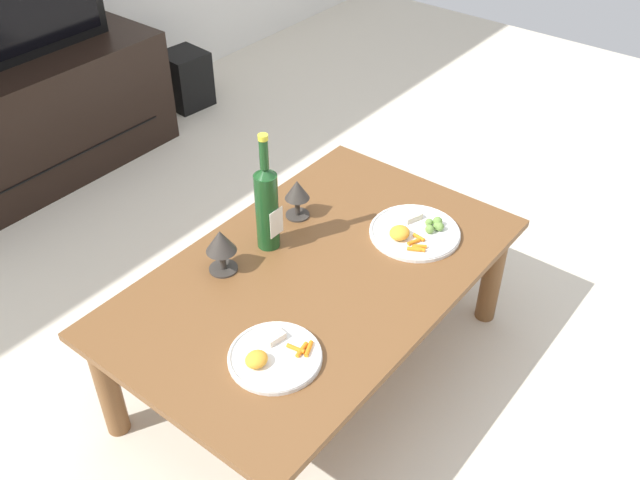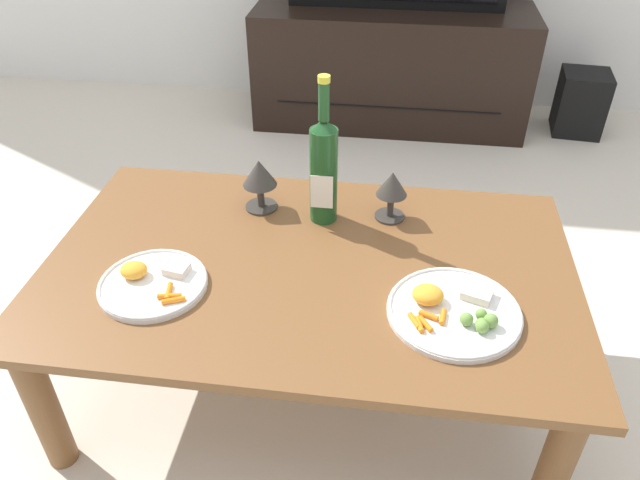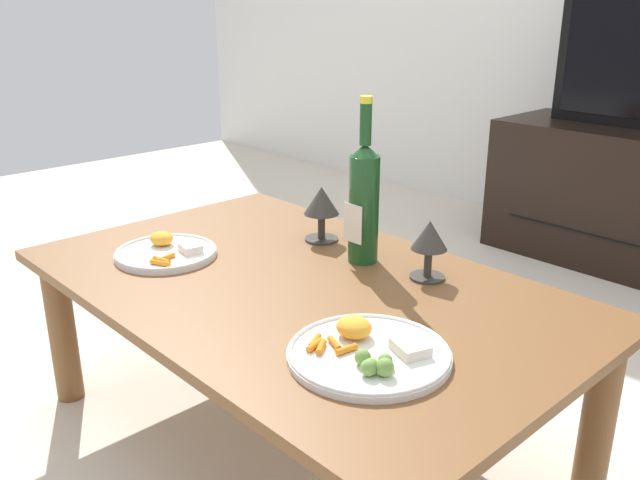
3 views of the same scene
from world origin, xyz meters
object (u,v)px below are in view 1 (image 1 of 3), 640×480
at_px(floor_speaker, 185,79).
at_px(goblet_right, 297,192).
at_px(wine_bottle, 267,204).
at_px(dinner_plate_right, 415,231).
at_px(tv_stand, 29,123).
at_px(dining_table, 316,287).
at_px(dinner_plate_left, 274,356).
at_px(goblet_left, 221,244).

bearing_deg(floor_speaker, goblet_right, -114.57).
bearing_deg(wine_bottle, dinner_plate_right, -45.26).
bearing_deg(tv_stand, floor_speaker, -0.61).
bearing_deg(dining_table, goblet_right, 50.74).
distance_m(tv_stand, goblet_right, 1.54).
bearing_deg(goblet_right, dinner_plate_left, -145.86).
bearing_deg(goblet_right, wine_bottle, -170.88).
relative_size(tv_stand, dinner_plate_right, 4.44).
distance_m(dining_table, wine_bottle, 0.30).
bearing_deg(floor_speaker, wine_bottle, -118.81).
relative_size(floor_speaker, goblet_right, 2.15).
relative_size(goblet_left, dinner_plate_right, 0.50).
distance_m(wine_bottle, goblet_right, 0.19).
bearing_deg(wine_bottle, tv_stand, 85.35).
bearing_deg(tv_stand, dinner_plate_right, -83.86).
height_order(dining_table, dinner_plate_right, dinner_plate_right).
relative_size(dining_table, tv_stand, 0.99).
height_order(floor_speaker, goblet_right, goblet_right).
height_order(wine_bottle, goblet_right, wine_bottle).
distance_m(goblet_right, dinner_plate_left, 0.64).
distance_m(tv_stand, wine_bottle, 1.59).
bearing_deg(goblet_left, dinner_plate_right, -35.54).
xyz_separation_m(goblet_left, dinner_plate_right, (0.50, -0.36, -0.09)).
height_order(floor_speaker, dinner_plate_left, dinner_plate_left).
xyz_separation_m(dining_table, dinner_plate_right, (0.34, -0.13, 0.08)).
bearing_deg(dinner_plate_right, floor_speaker, 69.08).
bearing_deg(floor_speaker, dinner_plate_right, -105.60).
relative_size(floor_speaker, dinner_plate_left, 1.19).
xyz_separation_m(tv_stand, wine_bottle, (-0.13, -1.55, 0.30)).
relative_size(tv_stand, goblet_left, 8.93).
xyz_separation_m(tv_stand, floor_speaker, (0.92, -0.01, -0.13)).
distance_m(dining_table, goblet_left, 0.32).
xyz_separation_m(tv_stand, goblet_left, (-0.30, -1.52, 0.25)).
bearing_deg(goblet_right, dining_table, -129.26).
bearing_deg(tv_stand, goblet_left, -101.19).
xyz_separation_m(tv_stand, dinner_plate_right, (0.20, -1.88, 0.16)).
height_order(tv_stand, dinner_plate_right, tv_stand).
height_order(tv_stand, dinner_plate_left, tv_stand).
height_order(goblet_right, dinner_plate_left, goblet_right).
bearing_deg(goblet_left, dinner_plate_left, -116.36).
height_order(goblet_right, dinner_plate_right, goblet_right).
xyz_separation_m(dinner_plate_left, dinner_plate_right, (0.68, -0.00, 0.00)).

